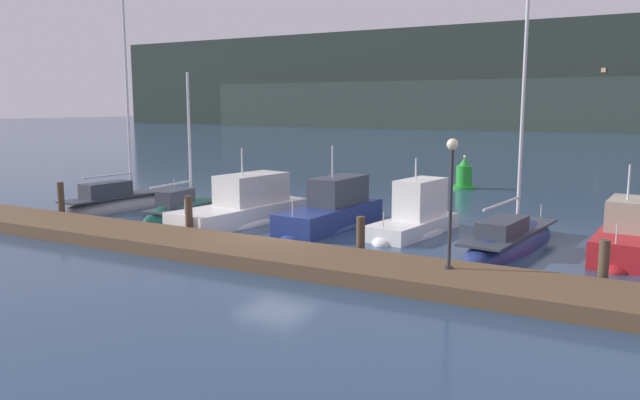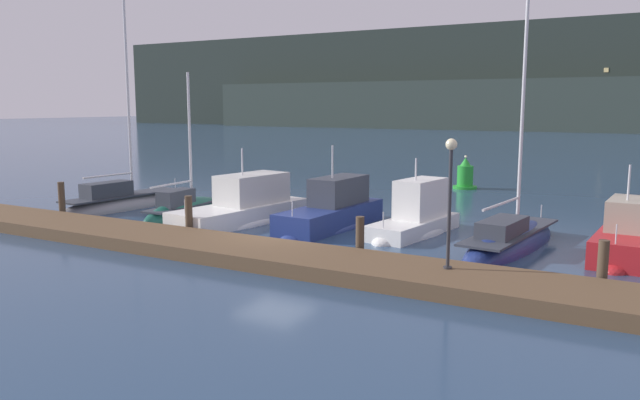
# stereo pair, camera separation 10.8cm
# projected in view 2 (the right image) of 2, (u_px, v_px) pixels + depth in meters

# --- Properties ---
(ground_plane) EXTENTS (400.00, 400.00, 0.00)m
(ground_plane) POSITION_uv_depth(u_px,v_px,m) (275.00, 245.00, 22.36)
(ground_plane) COLOR navy
(dock) EXTENTS (30.35, 2.80, 0.45)m
(dock) POSITION_uv_depth(u_px,v_px,m) (240.00, 251.00, 20.53)
(dock) COLOR brown
(dock) RESTS_ON ground
(mooring_pile_0) EXTENTS (0.28, 0.28, 1.68)m
(mooring_pile_0) POSITION_uv_depth(u_px,v_px,m) (62.00, 201.00, 27.09)
(mooring_pile_0) COLOR #4C3D2D
(mooring_pile_0) RESTS_ON ground
(mooring_pile_1) EXTENTS (0.28, 0.28, 1.59)m
(mooring_pile_1) POSITION_uv_depth(u_px,v_px,m) (189.00, 217.00, 23.61)
(mooring_pile_1) COLOR #4C3D2D
(mooring_pile_1) RESTS_ON ground
(mooring_pile_2) EXTENTS (0.28, 0.28, 1.43)m
(mooring_pile_2) POSITION_uv_depth(u_px,v_px,m) (360.00, 238.00, 20.13)
(mooring_pile_2) COLOR #4C3D2D
(mooring_pile_2) RESTS_ON ground
(mooring_pile_3) EXTENTS (0.28, 0.28, 1.43)m
(mooring_pile_3) POSITION_uv_depth(u_px,v_px,m) (603.00, 266.00, 16.64)
(mooring_pile_3) COLOR #4C3D2D
(mooring_pile_3) RESTS_ON ground
(sailboat_berth_1) EXTENTS (2.24, 7.51, 10.79)m
(sailboat_berth_1) POSITION_uv_depth(u_px,v_px,m) (122.00, 206.00, 30.22)
(sailboat_berth_1) COLOR gray
(sailboat_berth_1) RESTS_ON ground
(sailboat_berth_2) EXTENTS (1.70, 5.68, 7.21)m
(sailboat_berth_2) POSITION_uv_depth(u_px,v_px,m) (185.00, 213.00, 28.32)
(sailboat_berth_2) COLOR #195647
(sailboat_berth_2) RESTS_ON ground
(motorboat_berth_3) EXTENTS (3.40, 7.51, 3.76)m
(motorboat_berth_3) POSITION_uv_depth(u_px,v_px,m) (243.00, 214.00, 26.73)
(motorboat_berth_3) COLOR white
(motorboat_berth_3) RESTS_ON ground
(motorboat_berth_4) EXTENTS (2.27, 6.65, 3.83)m
(motorboat_berth_4) POSITION_uv_depth(u_px,v_px,m) (332.00, 217.00, 25.59)
(motorboat_berth_4) COLOR navy
(motorboat_berth_4) RESTS_ON ground
(motorboat_berth_5) EXTENTS (2.49, 5.56, 3.59)m
(motorboat_berth_5) POSITION_uv_depth(u_px,v_px,m) (415.00, 225.00, 24.31)
(motorboat_berth_5) COLOR white
(motorboat_berth_5) RESTS_ON ground
(sailboat_berth_6) EXTENTS (2.61, 7.73, 9.88)m
(sailboat_berth_6) POSITION_uv_depth(u_px,v_px,m) (510.00, 245.00, 21.93)
(sailboat_berth_6) COLOR navy
(sailboat_berth_6) RESTS_ON ground
(motorboat_berth_7) EXTENTS (1.98, 5.36, 3.65)m
(motorboat_berth_7) POSITION_uv_depth(u_px,v_px,m) (624.00, 247.00, 20.60)
(motorboat_berth_7) COLOR red
(motorboat_berth_7) RESTS_ON ground
(channel_buoy) EXTENTS (1.42, 1.42, 2.01)m
(channel_buoy) POSITION_uv_depth(u_px,v_px,m) (465.00, 176.00, 37.38)
(channel_buoy) COLOR green
(channel_buoy) RESTS_ON ground
(dock_lamppost) EXTENTS (0.32, 0.32, 3.63)m
(dock_lamppost) POSITION_uv_depth(u_px,v_px,m) (450.00, 181.00, 17.06)
(dock_lamppost) COLOR #2D2D33
(dock_lamppost) RESTS_ON dock
(hillside_backdrop) EXTENTS (240.00, 23.00, 21.41)m
(hillside_backdrop) POSITION_uv_depth(u_px,v_px,m) (596.00, 80.00, 122.58)
(hillside_backdrop) COLOR #28332D
(hillside_backdrop) RESTS_ON ground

